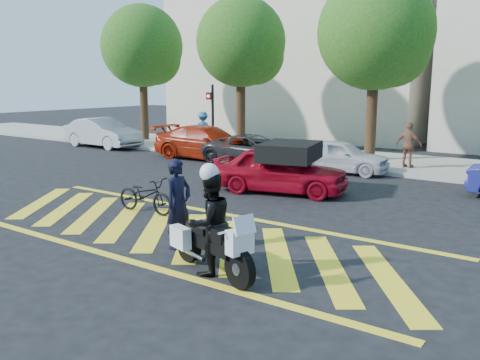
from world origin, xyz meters
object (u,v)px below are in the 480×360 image
Objects in this scene: officer_bike at (178,204)px; police_motorcycle at (211,244)px; parked_far_left at (103,133)px; parked_left at (207,143)px; officer_moto at (210,224)px; red_convertible at (280,170)px; bicycle at (145,195)px; parked_mid_right at (340,156)px; parked_mid_left at (253,150)px.

officer_bike is 0.83× the size of police_motorcycle.
parked_far_left is 6.96m from parked_left.
officer_moto is 0.44× the size of red_convertible.
officer_bike is 11.99m from parked_left.
parked_left is (-8.42, 10.51, 0.17)m from police_motorcycle.
bicycle is 0.97× the size of officer_moto.
parked_left is at bearing 26.66° from bicycle.
police_motorcycle is 13.47m from parked_left.
officer_moto is (-0.02, -0.01, 0.36)m from police_motorcycle.
parked_left is at bearing 85.62° from parked_mid_right.
officer_bike reaches higher than parked_mid_right.
officer_bike is 1.67m from police_motorcycle.
police_motorcycle is at bearing 142.16° from officer_moto.
officer_moto is 0.50× the size of parked_mid_right.
parked_left is (-6.03, 4.05, 0.02)m from red_convertible.
red_convertible is 0.83× the size of parked_left.
red_convertible is at bearing 128.52° from police_motorcycle.
parked_far_left is at bearing 87.64° from parked_mid_left.
red_convertible is 0.96× the size of parked_mid_left.
parked_left is (-8.40, 10.53, -0.19)m from officer_moto.
parked_mid_right is at bearing 120.50° from police_motorcycle.
bicycle is at bearing -155.51° from parked_left.
police_motorcycle is 0.49× the size of parked_far_left.
parked_mid_left reaches higher than police_motorcycle.
police_motorcycle is at bearing -117.97° from officer_bike.
police_motorcycle is 6.89m from red_convertible.
police_motorcycle is 0.45× the size of parked_left.
parked_far_left is at bearing 84.10° from parked_mid_right.
red_convertible is (-0.95, 5.70, -0.22)m from officer_bike.
red_convertible is (-2.39, 6.47, 0.15)m from police_motorcycle.
parked_mid_left is (9.32, -0.08, -0.15)m from parked_far_left.
bicycle is at bearing 162.53° from parked_mid_right.
parked_mid_left is at bearing 25.44° from officer_bike.
parked_far_left is at bearing -106.49° from officer_moto.
officer_moto is 12.18m from parked_mid_left.
parked_mid_left is at bearing 85.99° from parked_mid_right.
parked_far_left is at bearing 59.05° from red_convertible.
officer_bike is 0.45× the size of red_convertible.
officer_bike is at bearing -100.53° from officer_moto.
parked_mid_left is at bearing 12.26° from bicycle.
parked_left is 1.16× the size of parked_mid_left.
officer_bike is at bearing 178.95° from parked_mid_right.
officer_moto is at bearing -145.40° from parked_left.
parked_mid_right is at bearing -89.71° from parked_mid_left.
bicycle is 0.49× the size of parked_mid_right.
bicycle is at bearing 145.56° from red_convertible.
parked_far_left is (-12.99, 4.18, 0.04)m from red_convertible.
bicycle is 14.09m from parked_far_left.
parked_mid_left is at bearing -132.01° from officer_moto.
bicycle is 8.46m from parked_mid_left.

